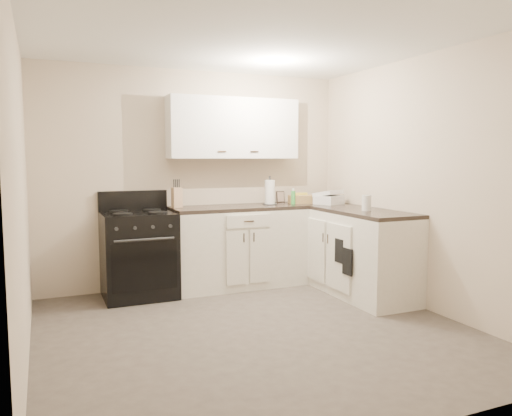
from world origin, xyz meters
name	(u,v)px	position (x,y,z in m)	size (l,w,h in m)	color
floor	(256,331)	(0.00, 0.00, 0.00)	(3.60, 3.60, 0.00)	#473F38
ceiling	(256,35)	(0.00, 0.00, 2.50)	(3.60, 3.60, 0.00)	white
wall_back	(195,179)	(0.00, 1.80, 1.25)	(3.60, 3.60, 0.00)	beige
wall_right	(423,183)	(1.80, 0.00, 1.25)	(3.60, 3.60, 0.00)	beige
wall_left	(21,193)	(-1.80, 0.00, 1.25)	(3.60, 3.60, 0.00)	beige
wall_front	(394,207)	(0.00, -1.80, 1.25)	(3.60, 3.60, 0.00)	beige
base_cabinets_back	(238,248)	(0.43, 1.50, 0.45)	(1.55, 0.60, 0.90)	white
base_cabinets_right	(347,250)	(1.50, 0.85, 0.45)	(0.60, 1.90, 0.90)	white
countertop_back	(238,208)	(0.43, 1.50, 0.92)	(1.55, 0.60, 0.04)	black
countertop_right	(348,209)	(1.50, 0.85, 0.92)	(0.60, 1.90, 0.04)	black
upper_cabinets	(233,128)	(0.43, 1.65, 1.84)	(1.55, 0.30, 0.70)	white
stove	(139,255)	(-0.73, 1.48, 0.46)	(0.75, 0.64, 0.91)	black
knife_block	(177,197)	(-0.27, 1.62, 1.05)	(0.10, 0.09, 0.23)	#D6AE83
paper_towel	(270,192)	(0.84, 1.52, 1.09)	(0.12, 0.12, 0.29)	white
soap_bottle	(293,198)	(1.12, 1.46, 1.02)	(0.05, 0.05, 0.16)	green
picture_frame	(280,197)	(1.10, 1.76, 1.01)	(0.11, 0.01, 0.14)	black
wicker_basket	(301,199)	(1.26, 1.52, 0.99)	(0.30, 0.20, 0.10)	#A6864E
countertop_grill	(329,200)	(1.51, 1.29, 0.99)	(0.28, 0.27, 0.10)	white
glass_jar	(367,203)	(1.49, 0.49, 1.02)	(0.10, 0.10, 0.17)	silver
oven_mitt_near	(347,262)	(1.18, 0.37, 0.44)	(0.02, 0.16, 0.28)	black
oven_mitt_far	(339,251)	(1.18, 0.52, 0.53)	(0.02, 0.14, 0.25)	black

